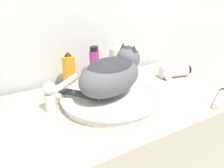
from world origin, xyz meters
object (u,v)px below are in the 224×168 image
Objects in this scene: cat at (112,73)px; soap_pump_bottle at (115,63)px; faucet at (53,93)px; shampoo_bottle_tall at (94,65)px; cream_tube at (220,98)px; hair_dryer at (173,71)px; spray_bottle_trigger at (69,71)px; deodorant_stick at (135,62)px.

cat reaches higher than soap_pump_bottle.
faucet is 0.34m from shampoo_bottle_tall.
cat is 0.49m from cream_tube.
faucet is at bearing -164.99° from hair_dryer.
soap_pump_bottle is 1.16× the size of cream_tube.
hair_dryer is (0.03, 0.32, 0.02)m from cream_tube.
soap_pump_bottle is at bearing 116.70° from cream_tube.
spray_bottle_trigger is 1.06× the size of cream_tube.
cat is at bearing 148.47° from cream_tube.
spray_bottle_trigger is 1.00× the size of hair_dryer.
faucet is 0.77× the size of soap_pump_bottle.
shampoo_bottle_tall is 0.44m from hair_dryer.
deodorant_stick is 0.40m from spray_bottle_trigger.
soap_pump_bottle reaches higher than shampoo_bottle_tall.
hair_dryer is (0.68, 0.02, -0.05)m from faucet.
soap_pump_bottle is (0.41, 0.18, 0.01)m from faucet.
faucet is 1.15× the size of deodorant_stick.
cream_tube is (0.24, -0.48, -0.07)m from soap_pump_bottle.
deodorant_stick is 0.71× the size of shampoo_bottle_tall.
faucet is 0.72m from cream_tube.
deodorant_stick is at bearing 143.68° from hair_dryer.
soap_pump_bottle is 1.09× the size of hair_dryer.
spray_bottle_trigger is at bearing -180.00° from soap_pump_bottle.
soap_pump_bottle reaches higher than deodorant_stick.
cream_tube is (0.11, -0.48, -0.05)m from deodorant_stick.
cat reaches higher than shampoo_bottle_tall.
cat reaches higher than deodorant_stick.
shampoo_bottle_tall is 1.03× the size of hair_dryer.
faucet is 0.57m from deodorant_stick.
faucet is 0.45m from soap_pump_bottle.
hair_dryer is (0.28, -0.17, -0.05)m from soap_pump_bottle.
soap_pump_bottle is 0.26m from spray_bottle_trigger.
spray_bottle_trigger is (-0.26, -0.00, 0.00)m from soap_pump_bottle.
cat is 2.06× the size of hair_dryer.
deodorant_stick reaches higher than cream_tube.
spray_bottle_trigger is 0.57m from hair_dryer.
deodorant_stick is (0.30, 0.24, -0.07)m from cat.
cream_tube is (0.37, -0.48, -0.08)m from shampoo_bottle_tall.
spray_bottle_trigger is at bearing 136.13° from cream_tube.
deodorant_stick is 0.73× the size of hair_dryer.
shampoo_bottle_tall is 1.10× the size of cream_tube.
cat is 2.06× the size of spray_bottle_trigger.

